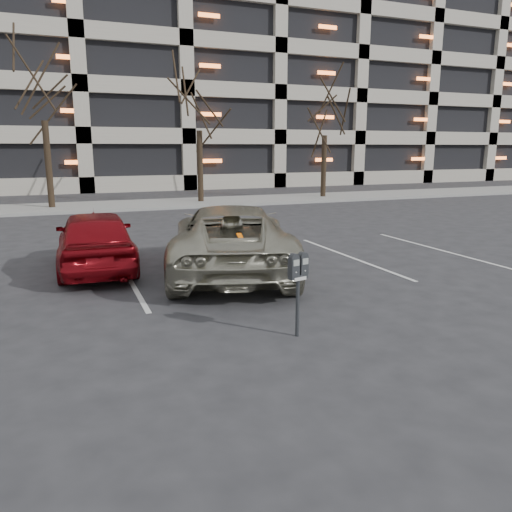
# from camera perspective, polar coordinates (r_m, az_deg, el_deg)

# --- Properties ---
(ground) EXTENTS (140.00, 140.00, 0.00)m
(ground) POSITION_cam_1_polar(r_m,az_deg,el_deg) (9.32, -3.90, -5.02)
(ground) COLOR #28282B
(ground) RESTS_ON ground
(sidewalk) EXTENTS (80.00, 4.00, 0.12)m
(sidewalk) POSITION_cam_1_polar(r_m,az_deg,el_deg) (24.78, -15.30, 5.58)
(sidewalk) COLOR gray
(sidewalk) RESTS_ON ground
(stall_lines) EXTENTS (16.90, 5.20, 0.00)m
(stall_lines) POSITION_cam_1_polar(r_m,az_deg,el_deg) (11.21, -14.36, -2.37)
(stall_lines) COLOR silver
(stall_lines) RESTS_ON ground
(parking_garage) EXTENTS (52.00, 20.00, 19.00)m
(parking_garage) POSITION_cam_1_polar(r_m,az_deg,el_deg) (45.26, -2.56, 20.53)
(parking_garage) COLOR black
(parking_garage) RESTS_ON ground
(tree_b) EXTENTS (3.84, 3.84, 8.73)m
(tree_b) POSITION_cam_1_polar(r_m,az_deg,el_deg) (24.74, -23.50, 19.55)
(tree_b) COLOR black
(tree_b) RESTS_ON ground
(tree_c) EXTENTS (3.51, 3.51, 7.98)m
(tree_c) POSITION_cam_1_polar(r_m,az_deg,el_deg) (25.55, -6.62, 18.94)
(tree_c) COLOR black
(tree_c) RESTS_ON ground
(tree_d) EXTENTS (3.34, 3.34, 7.59)m
(tree_d) POSITION_cam_1_polar(r_m,az_deg,el_deg) (28.18, 7.98, 17.70)
(tree_d) COLOR black
(tree_d) RESTS_ON ground
(parking_meter) EXTENTS (0.34, 0.19, 1.25)m
(parking_meter) POSITION_cam_1_polar(r_m,az_deg,el_deg) (7.31, 4.84, -2.08)
(parking_meter) COLOR black
(parking_meter) RESTS_ON ground
(suv_silver) EXTENTS (4.05, 6.04, 1.54)m
(suv_silver) POSITION_cam_1_polar(r_m,az_deg,el_deg) (11.19, -2.86, 1.99)
(suv_silver) COLOR #AEAA94
(suv_silver) RESTS_ON ground
(car_red) EXTENTS (1.81, 4.23, 1.42)m
(car_red) POSITION_cam_1_polar(r_m,az_deg,el_deg) (11.99, -17.87, 1.81)
(car_red) COLOR maroon
(car_red) RESTS_ON ground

